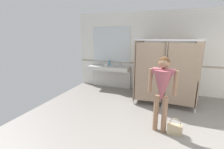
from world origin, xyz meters
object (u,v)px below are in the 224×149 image
soap_dispenser (110,63)px  paper_cup (106,65)px  handbag (174,129)px  person_standing (162,86)px

soap_dispenser → paper_cup: soap_dispenser is taller
soap_dispenser → handbag: bearing=-46.2°
paper_cup → handbag: bearing=-42.4°
handbag → soap_dispenser: soap_dispenser is taller
soap_dispenser → paper_cup: (-0.05, -0.28, -0.04)m
handbag → paper_cup: bearing=137.6°
person_standing → soap_dispenser: size_ratio=7.39×
person_standing → handbag: size_ratio=4.48×
soap_dispenser → paper_cup: size_ratio=2.12×
person_standing → soap_dispenser: 3.35m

